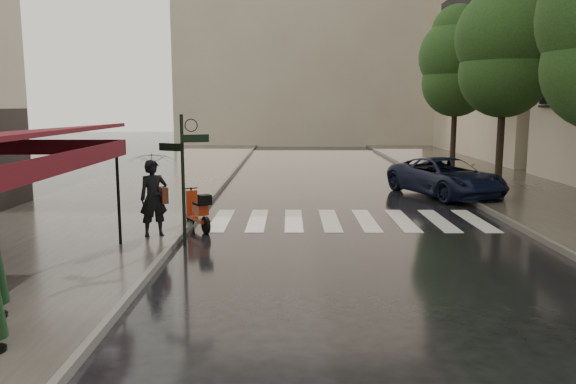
{
  "coord_description": "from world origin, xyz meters",
  "views": [
    {
      "loc": [
        1.29,
        -9.93,
        3.31
      ],
      "look_at": [
        1.25,
        2.36,
        1.4
      ],
      "focal_mm": 35.0,
      "sensor_mm": 36.0,
      "label": 1
    }
  ],
  "objects": [
    {
      "name": "pedestrian_with_umbrella",
      "position": [
        -2.04,
        3.56,
        1.82
      ],
      "size": [
        1.51,
        1.52,
        2.57
      ],
      "rotation": [
        0.0,
        0.0,
        0.48
      ],
      "color": "black",
      "rests_on": "sidewalk_near"
    },
    {
      "name": "curb_far",
      "position": [
        7.45,
        12.0,
        0.07
      ],
      "size": [
        0.12,
        60.0,
        0.16
      ],
      "primitive_type": "cube",
      "color": "#595651",
      "rests_on": "ground"
    },
    {
      "name": "curb_near",
      "position": [
        -1.45,
        12.0,
        0.07
      ],
      "size": [
        0.12,
        60.0,
        0.16
      ],
      "primitive_type": "cube",
      "color": "#595651",
      "rests_on": "ground"
    },
    {
      "name": "tree_far",
      "position": [
        9.7,
        19.0,
        5.46
      ],
      "size": [
        3.8,
        3.8,
        8.16
      ],
      "color": "black",
      "rests_on": "sidewalk_far"
    },
    {
      "name": "tree_mid",
      "position": [
        9.5,
        12.0,
        5.59
      ],
      "size": [
        3.8,
        3.8,
        8.34
      ],
      "color": "black",
      "rests_on": "sidewalk_far"
    },
    {
      "name": "signpost",
      "position": [
        -1.19,
        3.0,
        1.83
      ],
      "size": [
        1.17,
        0.29,
        3.1
      ],
      "color": "black",
      "rests_on": "ground"
    },
    {
      "name": "crosswalk",
      "position": [
        2.98,
        6.0,
        0.01
      ],
      "size": [
        7.85,
        3.2,
        0.01
      ],
      "color": "silver",
      "rests_on": "ground"
    },
    {
      "name": "scooter",
      "position": [
        -1.16,
        4.79,
        0.49
      ],
      "size": [
        0.94,
        1.44,
        1.06
      ],
      "rotation": [
        0.0,
        0.0,
        0.52
      ],
      "color": "black",
      "rests_on": "ground"
    },
    {
      "name": "haussmann_far",
      "position": [
        16.5,
        26.0,
        9.25
      ],
      "size": [
        8.0,
        16.0,
        18.5
      ],
      "primitive_type": "cube",
      "color": "tan",
      "rests_on": "ground"
    },
    {
      "name": "parked_car",
      "position": [
        7.0,
        10.46,
        0.7
      ],
      "size": [
        3.95,
        5.51,
        1.39
      ],
      "primitive_type": "imported",
      "rotation": [
        0.0,
        0.0,
        0.37
      ],
      "color": "black",
      "rests_on": "ground"
    },
    {
      "name": "sidewalk_near",
      "position": [
        -4.5,
        12.0,
        0.06
      ],
      "size": [
        6.0,
        60.0,
        0.12
      ],
      "primitive_type": "cube",
      "color": "#38332D",
      "rests_on": "ground"
    },
    {
      "name": "backdrop_building",
      "position": [
        3.0,
        38.0,
        10.0
      ],
      "size": [
        22.0,
        6.0,
        20.0
      ],
      "primitive_type": "cube",
      "color": "tan",
      "rests_on": "ground"
    },
    {
      "name": "ground",
      "position": [
        0.0,
        0.0,
        0.0
      ],
      "size": [
        120.0,
        120.0,
        0.0
      ],
      "primitive_type": "plane",
      "color": "black",
      "rests_on": "ground"
    },
    {
      "name": "sidewalk_far",
      "position": [
        10.25,
        12.0,
        0.06
      ],
      "size": [
        5.5,
        60.0,
        0.12
      ],
      "primitive_type": "cube",
      "color": "#38332D",
      "rests_on": "ground"
    }
  ]
}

